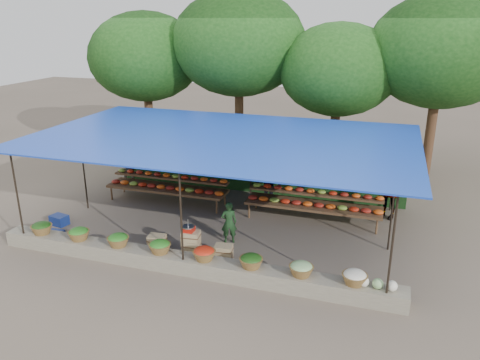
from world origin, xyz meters
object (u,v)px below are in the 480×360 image
(crate_counter, at_px, (190,247))
(vendor_seated, at_px, (229,222))
(weighing_scale, at_px, (188,228))
(blue_crate_back, at_px, (59,220))
(blue_crate_front, at_px, (56,235))

(crate_counter, relative_size, vendor_seated, 1.96)
(weighing_scale, bearing_deg, blue_crate_back, 171.40)
(crate_counter, height_order, weighing_scale, weighing_scale)
(crate_counter, relative_size, blue_crate_back, 4.72)
(crate_counter, xyz_separation_m, blue_crate_front, (-4.12, -0.16, -0.18))
(vendor_seated, distance_m, blue_crate_back, 5.38)
(weighing_scale, height_order, blue_crate_front, weighing_scale)
(vendor_seated, bearing_deg, weighing_scale, 35.11)
(vendor_seated, relative_size, blue_crate_back, 2.41)
(blue_crate_front, bearing_deg, blue_crate_back, 121.57)
(weighing_scale, distance_m, blue_crate_back, 4.74)
(weighing_scale, bearing_deg, blue_crate_front, -177.69)
(weighing_scale, distance_m, blue_crate_front, 4.14)
(crate_counter, relative_size, weighing_scale, 7.02)
(vendor_seated, xyz_separation_m, blue_crate_back, (-5.34, -0.48, -0.46))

